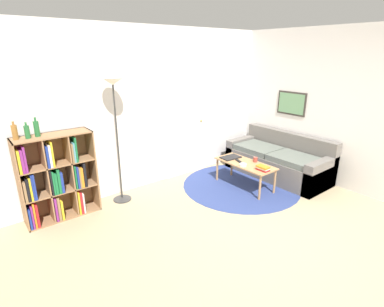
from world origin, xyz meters
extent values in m
plane|color=tan|center=(0.00, 0.00, 0.00)|extent=(14.00, 14.00, 0.00)
cube|color=silver|center=(0.00, 2.55, 1.30)|extent=(7.74, 0.05, 2.60)
cube|color=white|center=(0.72, 2.52, 1.01)|extent=(0.93, 0.02, 2.03)
sphere|color=tan|center=(1.05, 2.49, 0.97)|extent=(0.04, 0.04, 0.04)
cube|color=silver|center=(2.39, 1.26, 1.30)|extent=(0.05, 5.53, 2.60)
cube|color=#332D28|center=(2.36, 1.47, 1.30)|extent=(0.02, 0.58, 0.42)
cube|color=#669366|center=(2.35, 1.47, 1.30)|extent=(0.01, 0.52, 0.36)
cylinder|color=navy|center=(1.09, 1.47, 0.00)|extent=(1.99, 1.99, 0.01)
cube|color=#936B47|center=(-2.09, 2.34, 0.59)|extent=(0.02, 0.34, 1.19)
cube|color=#936B47|center=(-1.14, 2.34, 0.59)|extent=(0.02, 0.34, 1.19)
cube|color=#936B47|center=(-1.61, 2.34, 1.18)|extent=(0.97, 0.34, 0.02)
cube|color=#936B47|center=(-1.61, 2.34, 0.01)|extent=(0.97, 0.34, 0.02)
cube|color=#936B47|center=(-1.61, 2.50, 0.59)|extent=(0.97, 0.02, 1.19)
cube|color=#936B47|center=(-1.77, 2.34, 0.59)|extent=(0.02, 0.32, 1.15)
cube|color=#936B47|center=(-1.46, 2.34, 0.59)|extent=(0.02, 0.32, 1.15)
cube|color=#936B47|center=(-1.61, 2.34, 0.40)|extent=(0.93, 0.32, 0.02)
cube|color=#936B47|center=(-1.61, 2.34, 0.79)|extent=(0.93, 0.32, 0.02)
cube|color=navy|center=(-2.06, 2.29, 0.16)|extent=(0.02, 0.24, 0.28)
cube|color=#7F287A|center=(-2.03, 2.31, 0.18)|extent=(0.02, 0.26, 0.32)
cube|color=orange|center=(-2.00, 2.31, 0.19)|extent=(0.02, 0.26, 0.35)
cube|color=#B21E23|center=(-1.97, 2.31, 0.18)|extent=(0.03, 0.26, 0.32)
cube|color=#7F287A|center=(-1.73, 2.30, 0.19)|extent=(0.03, 0.25, 0.34)
cube|color=olive|center=(-1.70, 2.29, 0.19)|extent=(0.03, 0.23, 0.33)
cube|color=gold|center=(-1.66, 2.29, 0.16)|extent=(0.03, 0.23, 0.28)
cube|color=gold|center=(-1.43, 2.28, 0.19)|extent=(0.02, 0.21, 0.34)
cube|color=#B21E23|center=(-1.40, 2.29, 0.18)|extent=(0.03, 0.22, 0.32)
cube|color=silver|center=(-1.37, 2.29, 0.17)|extent=(0.02, 0.22, 0.30)
cube|color=olive|center=(-2.05, 2.31, 0.55)|extent=(0.03, 0.26, 0.27)
cube|color=black|center=(-2.02, 2.30, 0.56)|extent=(0.03, 0.24, 0.30)
cube|color=gold|center=(-1.99, 2.29, 0.56)|extent=(0.02, 0.24, 0.30)
cube|color=navy|center=(-1.96, 2.27, 0.58)|extent=(0.02, 0.19, 0.34)
cube|color=navy|center=(-1.94, 2.31, 0.58)|extent=(0.02, 0.27, 0.34)
cube|color=black|center=(-1.74, 2.28, 0.58)|extent=(0.02, 0.20, 0.34)
cube|color=#196B38|center=(-1.71, 2.30, 0.57)|extent=(0.02, 0.24, 0.32)
cube|color=#196B38|center=(-1.68, 2.29, 0.55)|extent=(0.03, 0.23, 0.29)
cube|color=#196B38|center=(-1.65, 2.30, 0.58)|extent=(0.03, 0.24, 0.34)
cube|color=navy|center=(-1.61, 2.30, 0.55)|extent=(0.03, 0.25, 0.29)
cube|color=#196B38|center=(-1.43, 2.28, 0.58)|extent=(0.02, 0.21, 0.33)
cube|color=navy|center=(-1.40, 2.27, 0.57)|extent=(0.02, 0.19, 0.31)
cube|color=olive|center=(-1.37, 2.27, 0.56)|extent=(0.02, 0.19, 0.30)
cube|color=orange|center=(-1.34, 2.30, 0.55)|extent=(0.03, 0.25, 0.29)
cube|color=black|center=(-1.30, 2.28, 0.58)|extent=(0.03, 0.21, 0.34)
cube|color=gold|center=(-2.05, 2.30, 0.94)|extent=(0.03, 0.24, 0.29)
cube|color=#7F287A|center=(-2.02, 2.30, 0.94)|extent=(0.03, 0.24, 0.29)
cube|color=#7F287A|center=(-1.99, 2.28, 0.96)|extent=(0.03, 0.21, 0.33)
cube|color=navy|center=(-1.73, 2.29, 0.94)|extent=(0.03, 0.23, 0.28)
cube|color=silver|center=(-1.70, 2.30, 0.94)|extent=(0.03, 0.25, 0.29)
cube|color=gold|center=(-1.67, 2.30, 0.96)|extent=(0.02, 0.25, 0.33)
cube|color=olive|center=(-1.43, 2.31, 0.92)|extent=(0.02, 0.27, 0.26)
cube|color=teal|center=(-1.40, 2.31, 0.93)|extent=(0.02, 0.27, 0.27)
cube|color=#196B38|center=(-1.38, 2.28, 0.96)|extent=(0.02, 0.22, 0.34)
cylinder|color=#333333|center=(-0.75, 2.27, 0.01)|extent=(0.28, 0.28, 0.01)
cylinder|color=#333333|center=(-0.75, 2.27, 0.93)|extent=(0.02, 0.02, 1.76)
cone|color=white|center=(-0.75, 2.27, 1.81)|extent=(0.30, 0.30, 0.10)
cube|color=#66605B|center=(1.94, 1.37, 0.20)|extent=(0.82, 1.87, 0.40)
cube|color=#66605B|center=(2.27, 1.37, 0.39)|extent=(0.16, 1.87, 0.78)
cube|color=#66605B|center=(1.94, 0.51, 0.27)|extent=(0.82, 0.16, 0.54)
cube|color=#66605B|center=(1.94, 2.22, 0.27)|extent=(0.82, 0.16, 0.54)
cube|color=#5B625A|center=(1.86, 0.98, 0.45)|extent=(0.62, 0.75, 0.10)
cube|color=#5B625A|center=(1.86, 1.76, 0.45)|extent=(0.62, 0.75, 0.10)
cube|color=#AD7F51|center=(1.11, 1.41, 0.42)|extent=(0.45, 1.04, 0.02)
cylinder|color=#AD7F51|center=(0.93, 0.93, 0.21)|extent=(0.04, 0.04, 0.41)
cylinder|color=#AD7F51|center=(0.93, 1.90, 0.21)|extent=(0.04, 0.04, 0.41)
cylinder|color=#AD7F51|center=(1.30, 0.93, 0.21)|extent=(0.04, 0.04, 0.41)
cylinder|color=#AD7F51|center=(1.30, 1.90, 0.21)|extent=(0.04, 0.04, 0.41)
cube|color=black|center=(1.09, 1.74, 0.44)|extent=(0.35, 0.24, 0.02)
cylinder|color=silver|center=(0.97, 1.34, 0.45)|extent=(0.12, 0.12, 0.04)
cube|color=#B21E23|center=(1.07, 1.01, 0.45)|extent=(0.12, 0.20, 0.03)
cube|color=silver|center=(1.07, 1.02, 0.47)|extent=(0.12, 0.20, 0.02)
cube|color=orange|center=(1.06, 1.01, 0.49)|extent=(0.12, 0.20, 0.03)
cylinder|color=#A33D33|center=(1.27, 1.34, 0.47)|extent=(0.07, 0.07, 0.08)
cube|color=black|center=(1.07, 1.53, 0.44)|extent=(0.10, 0.17, 0.02)
cylinder|color=olive|center=(-2.02, 2.37, 1.28)|extent=(0.07, 0.07, 0.18)
cylinder|color=olive|center=(-2.02, 2.37, 1.39)|extent=(0.03, 0.03, 0.04)
cylinder|color=#236633|center=(-1.89, 2.33, 1.27)|extent=(0.06, 0.06, 0.16)
cylinder|color=#236633|center=(-1.89, 2.33, 1.37)|extent=(0.02, 0.02, 0.04)
cylinder|color=#236633|center=(-1.77, 2.35, 1.29)|extent=(0.06, 0.06, 0.20)
cylinder|color=#236633|center=(-1.77, 2.35, 1.41)|extent=(0.02, 0.02, 0.05)
camera|label=1|loc=(-2.51, -1.71, 2.20)|focal=28.00mm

